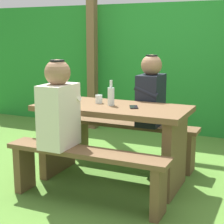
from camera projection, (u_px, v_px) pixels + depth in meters
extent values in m
plane|color=#507F2F|center=(112.00, 180.00, 3.52)|extent=(12.00, 12.00, 0.00)
cube|color=#237F2C|center=(177.00, 68.00, 5.35)|extent=(6.40, 0.64, 1.79)
cube|color=brown|center=(92.00, 50.00, 5.28)|extent=(0.12, 0.12, 2.29)
cube|color=brown|center=(112.00, 108.00, 3.38)|extent=(1.40, 0.64, 0.05)
cube|color=brown|center=(58.00, 139.00, 3.69)|extent=(0.08, 0.54, 0.68)
cube|color=brown|center=(175.00, 155.00, 3.21)|extent=(0.08, 0.54, 0.68)
cube|color=brown|center=(86.00, 152.00, 2.97)|extent=(1.40, 0.24, 0.04)
cube|color=brown|center=(25.00, 168.00, 3.27)|extent=(0.07, 0.22, 0.41)
cube|color=brown|center=(159.00, 192.00, 2.77)|extent=(0.07, 0.22, 0.41)
cube|color=brown|center=(132.00, 125.00, 3.89)|extent=(1.40, 0.24, 0.04)
cube|color=brown|center=(81.00, 139.00, 4.19)|extent=(0.07, 0.22, 0.41)
cube|color=brown|center=(190.00, 153.00, 3.68)|extent=(0.07, 0.22, 0.41)
cube|color=silver|center=(59.00, 116.00, 3.02)|extent=(0.22, 0.34, 0.52)
sphere|color=#936B4C|center=(57.00, 73.00, 2.94)|extent=(0.21, 0.21, 0.21)
cylinder|color=black|center=(57.00, 61.00, 2.93)|extent=(0.12, 0.12, 0.02)
cylinder|color=silver|center=(67.00, 101.00, 3.12)|extent=(0.25, 0.07, 0.15)
cube|color=black|center=(151.00, 100.00, 3.75)|extent=(0.22, 0.34, 0.52)
sphere|color=#936B4C|center=(151.00, 65.00, 3.68)|extent=(0.21, 0.21, 0.21)
cylinder|color=black|center=(152.00, 56.00, 3.66)|extent=(0.12, 0.12, 0.02)
cylinder|color=black|center=(146.00, 92.00, 3.61)|extent=(0.25, 0.07, 0.15)
cylinder|color=silver|center=(99.00, 99.00, 3.48)|extent=(0.07, 0.07, 0.08)
cylinder|color=silver|center=(111.00, 97.00, 3.37)|extent=(0.06, 0.06, 0.16)
cylinder|color=silver|center=(111.00, 84.00, 3.34)|extent=(0.03, 0.03, 0.07)
cube|color=black|center=(134.00, 107.00, 3.28)|extent=(0.12, 0.16, 0.01)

